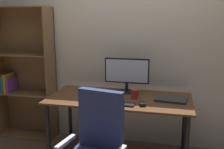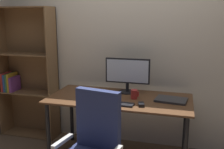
# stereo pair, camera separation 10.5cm
# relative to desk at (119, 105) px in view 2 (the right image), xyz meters

# --- Properties ---
(back_wall) EXTENTS (6.40, 0.10, 2.60)m
(back_wall) POSITION_rel_desk_xyz_m (0.00, 0.54, 0.64)
(back_wall) COLOR beige
(back_wall) RESTS_ON ground
(desk) EXTENTS (1.55, 0.74, 0.74)m
(desk) POSITION_rel_desk_xyz_m (0.00, 0.00, 0.00)
(desk) COLOR #56351E
(desk) RESTS_ON ground
(monitor) EXTENTS (0.51, 0.20, 0.40)m
(monitor) POSITION_rel_desk_xyz_m (0.04, 0.23, 0.31)
(monitor) COLOR black
(monitor) RESTS_ON desk
(keyboard) EXTENTS (0.29, 0.12, 0.02)m
(keyboard) POSITION_rel_desk_xyz_m (0.05, -0.23, 0.09)
(keyboard) COLOR black
(keyboard) RESTS_ON desk
(mouse) EXTENTS (0.08, 0.11, 0.03)m
(mouse) POSITION_rel_desk_xyz_m (0.27, -0.21, 0.10)
(mouse) COLOR black
(mouse) RESTS_ON desk
(coffee_mug) EXTENTS (0.09, 0.07, 0.10)m
(coffee_mug) POSITION_rel_desk_xyz_m (0.16, 0.01, 0.13)
(coffee_mug) COLOR #B72D28
(coffee_mug) RESTS_ON desk
(laptop) EXTENTS (0.35, 0.27, 0.02)m
(laptop) POSITION_rel_desk_xyz_m (0.55, 0.04, 0.09)
(laptop) COLOR #2D2D30
(laptop) RESTS_ON desk
(bookshelf) EXTENTS (0.78, 0.28, 1.73)m
(bookshelf) POSITION_rel_desk_xyz_m (-1.38, 0.37, 0.19)
(bookshelf) COLOR brown
(bookshelf) RESTS_ON ground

